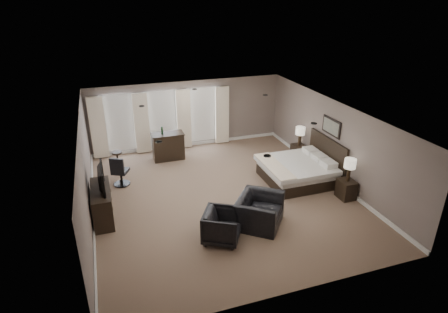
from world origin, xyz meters
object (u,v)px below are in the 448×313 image
object	(u,v)px
nightstand_near	(346,189)
lamp_far	(300,136)
armchair_near	(260,206)
armchair_far	(222,225)
dresser	(102,204)
bar_counter	(168,146)
bed	(297,162)
lamp_near	(349,170)
bar_stool_right	(167,150)
nightstand_far	(298,153)
tv	(99,187)
desk_chair	(120,170)
bar_stool_left	(118,162)

from	to	relation	value
nightstand_near	lamp_far	world-z (taller)	lamp_far
armchair_near	armchair_far	bearing A→B (deg)	145.12
dresser	bar_counter	bearing A→B (deg)	53.79
bar_counter	bed	bearing A→B (deg)	-40.47
lamp_near	bar_stool_right	xyz separation A→B (m)	(-4.51, 4.57, -0.58)
nightstand_far	dresser	distance (m)	7.13
bed	tv	distance (m)	6.04
nightstand_near	desk_chair	size ratio (longest dim) A/B	0.57
lamp_near	armchair_near	bearing A→B (deg)	-171.67
nightstand_near	bar_counter	world-z (taller)	bar_counter
desk_chair	tv	bearing A→B (deg)	97.74
bar_stool_left	tv	bearing A→B (deg)	-102.16
nightstand_near	armchair_near	world-z (taller)	armchair_near
bed	armchair_near	xyz separation A→B (m)	(-2.12, -1.89, -0.14)
bed	armchair_far	distance (m)	3.97
armchair_near	lamp_far	bearing A→B (deg)	-3.56
nightstand_far	tv	world-z (taller)	tv
nightstand_far	desk_chair	world-z (taller)	desk_chair
armchair_near	desk_chair	world-z (taller)	armchair_near
lamp_far	dresser	xyz separation A→B (m)	(-6.92, -1.72, -0.48)
dresser	bar_stool_left	size ratio (longest dim) A/B	2.08
bar_counter	nightstand_near	bearing A→B (deg)	-45.21
nightstand_near	bar_stool_left	xyz separation A→B (m)	(-6.31, 3.99, 0.08)
nightstand_far	lamp_far	distance (m)	0.64
bar_stool_left	desk_chair	world-z (taller)	desk_chair
dresser	tv	xyz separation A→B (m)	(0.00, 0.00, 0.52)
bed	lamp_far	size ratio (longest dim) A/B	3.08
lamp_far	bar_stool_right	distance (m)	4.85
bed	armchair_near	distance (m)	2.85
lamp_near	tv	world-z (taller)	lamp_near
nightstand_near	armchair_far	size ratio (longest dim) A/B	0.64
lamp_far	bar_stool_left	size ratio (longest dim) A/B	0.94
bed	nightstand_far	distance (m)	1.75
nightstand_near	lamp_near	size ratio (longest dim) A/B	0.82
nightstand_near	nightstand_far	bearing A→B (deg)	90.00
nightstand_near	dresser	bearing A→B (deg)	170.33
lamp_near	dresser	world-z (taller)	lamp_near
tv	bar_stool_left	xyz separation A→B (m)	(0.61, 2.81, -0.60)
tv	armchair_near	xyz separation A→B (m)	(3.91, -1.62, -0.43)
armchair_far	desk_chair	world-z (taller)	desk_chair
tv	bed	bearing A→B (deg)	-87.43
lamp_far	nightstand_near	bearing A→B (deg)	-90.00
bar_counter	nightstand_far	bearing A→B (deg)	-19.79
lamp_far	tv	bearing A→B (deg)	-166.04
lamp_far	desk_chair	bearing A→B (deg)	179.07
bed	dresser	world-z (taller)	bed
bar_counter	bar_stool_left	xyz separation A→B (m)	(-1.83, -0.52, -0.13)
lamp_near	bar_stool_right	bearing A→B (deg)	134.66
bed	bar_stool_left	xyz separation A→B (m)	(-5.42, 2.54, -0.31)
lamp_far	nightstand_far	bearing A→B (deg)	0.00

